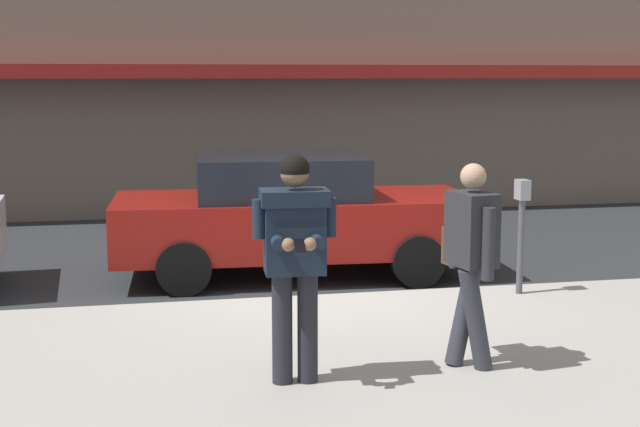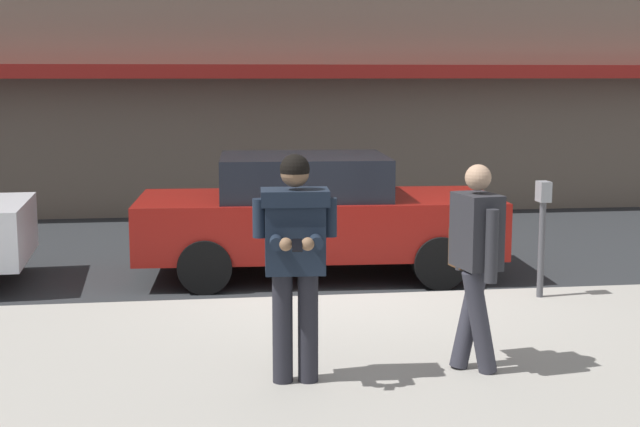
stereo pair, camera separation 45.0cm
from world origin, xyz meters
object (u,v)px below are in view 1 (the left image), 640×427
at_px(parked_sedan_mid, 291,214).
at_px(man_texting_on_phone, 295,244).
at_px(parking_meter, 521,220).
at_px(pedestrian_with_bag, 470,252).

height_order(parked_sedan_mid, man_texting_on_phone, man_texting_on_phone).
distance_m(parked_sedan_mid, parking_meter, 3.00).
distance_m(man_texting_on_phone, pedestrian_with_bag, 1.48).
bearing_deg(pedestrian_with_bag, man_texting_on_phone, -175.95).
distance_m(man_texting_on_phone, parking_meter, 3.77).
bearing_deg(parked_sedan_mid, man_texting_on_phone, -99.42).
relative_size(man_texting_on_phone, parking_meter, 1.42).
distance_m(pedestrian_with_bag, parking_meter, 2.69).
relative_size(pedestrian_with_bag, parking_meter, 1.34).
height_order(pedestrian_with_bag, parking_meter, pedestrian_with_bag).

